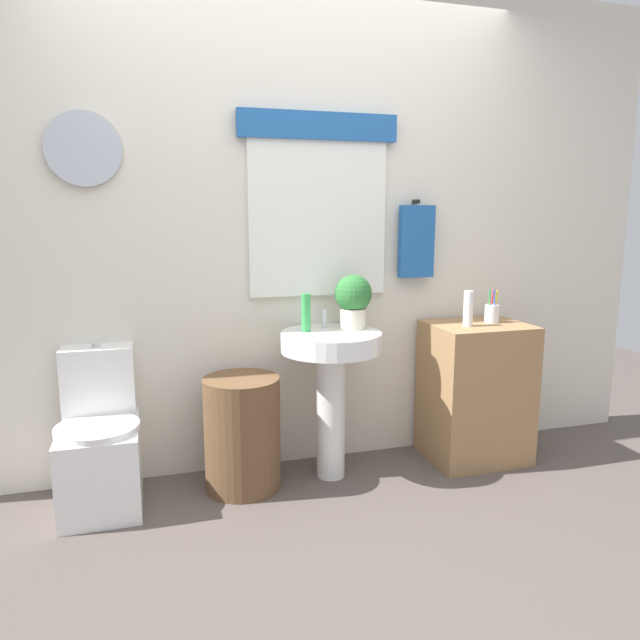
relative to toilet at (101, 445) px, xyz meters
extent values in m
plane|color=#564C47|center=(1.00, -0.88, -0.29)|extent=(8.00, 8.00, 0.00)
cube|color=silver|center=(1.00, 0.27, 1.01)|extent=(4.40, 0.10, 2.60)
cube|color=white|center=(1.15, 0.20, 1.07)|extent=(0.76, 0.03, 0.82)
cube|color=#235BA3|center=(1.15, 0.19, 1.54)|extent=(0.86, 0.04, 0.14)
cylinder|color=silver|center=(0.00, 0.20, 1.40)|extent=(0.35, 0.03, 0.35)
cylinder|color=black|center=(1.71, 0.19, 1.16)|extent=(0.02, 0.06, 0.02)
cube|color=#235BA3|center=(1.71, 0.17, 0.94)|extent=(0.20, 0.05, 0.40)
cube|color=white|center=(0.00, -0.03, -0.09)|extent=(0.36, 0.50, 0.40)
cylinder|color=white|center=(0.00, -0.09, 0.12)|extent=(0.38, 0.38, 0.03)
cube|color=white|center=(0.00, 0.14, 0.28)|extent=(0.34, 0.18, 0.35)
cylinder|color=silver|center=(0.00, 0.14, 0.47)|extent=(0.04, 0.04, 0.02)
cylinder|color=brown|center=(0.68, -0.03, 0.00)|extent=(0.39, 0.39, 0.58)
cylinder|color=white|center=(1.15, -0.03, 0.05)|extent=(0.15, 0.15, 0.69)
cylinder|color=white|center=(1.15, -0.03, 0.45)|extent=(0.52, 0.52, 0.10)
cylinder|color=silver|center=(1.15, 0.09, 0.55)|extent=(0.03, 0.03, 0.10)
cube|color=#9E754C|center=(2.01, -0.03, 0.10)|extent=(0.53, 0.44, 0.78)
cylinder|color=green|center=(1.03, 0.02, 0.60)|extent=(0.05, 0.05, 0.20)
cylinder|color=beige|center=(1.29, 0.03, 0.55)|extent=(0.14, 0.14, 0.11)
sphere|color=#2D7033|center=(1.29, 0.03, 0.68)|extent=(0.20, 0.20, 0.20)
cylinder|color=white|center=(1.92, -0.07, 0.59)|extent=(0.05, 0.05, 0.19)
cylinder|color=silver|center=(2.10, -0.01, 0.54)|extent=(0.08, 0.08, 0.10)
cylinder|color=yellow|center=(2.12, -0.02, 0.59)|extent=(0.02, 0.04, 0.18)
cylinder|color=red|center=(2.11, 0.00, 0.59)|extent=(0.03, 0.01, 0.18)
cylinder|color=green|center=(2.09, -0.02, 0.59)|extent=(0.01, 0.03, 0.18)
cylinder|color=blue|center=(2.11, -0.03, 0.59)|extent=(0.02, 0.01, 0.18)
camera|label=1|loc=(0.26, -2.85, 1.10)|focal=32.87mm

